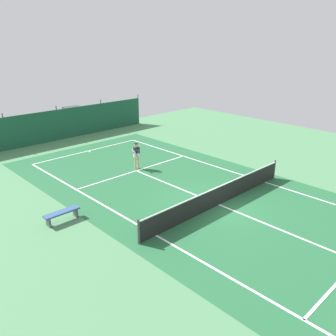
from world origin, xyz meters
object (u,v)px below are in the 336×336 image
(tennis_ball_near_player, at_px, (110,203))
(courtside_bench, at_px, (62,214))
(parked_car, at_px, (75,117))
(tennis_player, at_px, (136,154))
(tennis_ball_midcourt, at_px, (51,158))
(tennis_net, at_px, (219,195))

(tennis_ball_near_player, xyz_separation_m, courtside_bench, (-2.53, -0.04, 0.34))
(courtside_bench, bearing_deg, parked_car, 58.52)
(tennis_player, distance_m, tennis_ball_near_player, 5.07)
(parked_car, height_order, courtside_bench, parked_car)
(tennis_ball_near_player, bearing_deg, courtside_bench, -179.14)
(courtside_bench, bearing_deg, tennis_player, 23.98)
(tennis_ball_near_player, relative_size, parked_car, 0.02)
(tennis_ball_midcourt, bearing_deg, tennis_player, -61.55)
(tennis_ball_near_player, distance_m, courtside_bench, 2.55)
(tennis_net, xyz_separation_m, parked_car, (3.32, 19.48, 0.33))
(tennis_ball_near_player, xyz_separation_m, parked_car, (7.10, 15.70, 0.81))
(tennis_player, height_order, parked_car, parked_car)
(tennis_net, bearing_deg, tennis_ball_midcourt, 102.51)
(tennis_net, distance_m, courtside_bench, 7.34)
(courtside_bench, bearing_deg, tennis_net, -30.73)
(tennis_ball_midcourt, xyz_separation_m, parked_car, (6.03, 7.29, 0.81))
(tennis_player, bearing_deg, courtside_bench, 26.26)
(parked_car, relative_size, courtside_bench, 2.74)
(tennis_player, xyz_separation_m, parked_car, (3.04, 12.80, -0.12))
(tennis_player, height_order, tennis_ball_midcourt, tennis_player)
(tennis_ball_midcourt, bearing_deg, courtside_bench, -113.13)
(tennis_net, relative_size, courtside_bench, 6.33)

